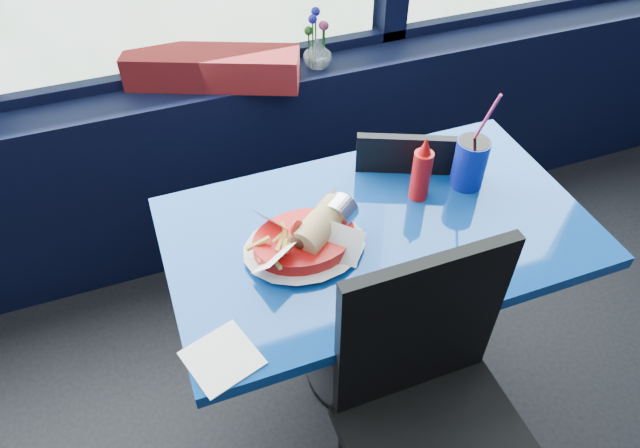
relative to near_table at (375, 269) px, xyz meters
The scene contains 10 objects.
window_sill 0.94m from the near_table, 109.03° to the left, with size 5.00×0.26×0.80m, color black.
near_table is the anchor object (origin of this frame).
chair_near_front 0.49m from the near_table, 96.49° to the right, with size 0.46×0.46×1.01m.
chair_near_back 0.34m from the near_table, 60.19° to the left, with size 0.52×0.52×0.88m.
planter_box 0.94m from the near_table, 108.26° to the left, with size 0.62×0.15×0.12m, color maroon.
flower_vase 0.88m from the near_table, 82.04° to the left, with size 0.12×0.12×0.23m.
food_basket 0.31m from the near_table, behind, with size 0.34×0.34×0.11m.
ketchup_bottle 0.33m from the near_table, 25.63° to the left, with size 0.06×0.06×0.21m.
soda_cup 0.43m from the near_table, 13.82° to the left, with size 0.10×0.10×0.34m.
napkin 0.61m from the near_table, 152.77° to the right, with size 0.15×0.15×0.00m, color white.
Camera 1 is at (-0.26, 0.98, 1.90)m, focal length 32.00 mm.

